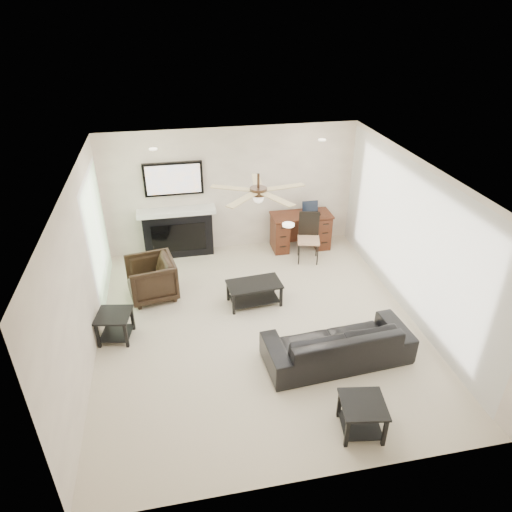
# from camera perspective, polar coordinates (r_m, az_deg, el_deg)

# --- Properties ---
(room_shell) EXTENTS (5.50, 5.54, 2.52)m
(room_shell) POSITION_cam_1_polar(r_m,az_deg,el_deg) (6.60, 1.91, 3.58)
(room_shell) COLOR beige
(room_shell) RESTS_ON ground
(sofa) EXTENTS (2.15, 0.97, 0.61)m
(sofa) POSITION_cam_1_polar(r_m,az_deg,el_deg) (6.70, 10.17, -10.58)
(sofa) COLOR black
(sofa) RESTS_ON ground
(armchair) EXTENTS (0.92, 0.90, 0.73)m
(armchair) POSITION_cam_1_polar(r_m,az_deg,el_deg) (8.06, -12.95, -2.76)
(armchair) COLOR black
(armchair) RESTS_ON ground
(coffee_table) EXTENTS (0.94, 0.58, 0.40)m
(coffee_table) POSITION_cam_1_polar(r_m,az_deg,el_deg) (7.77, -0.22, -4.68)
(coffee_table) COLOR black
(coffee_table) RESTS_ON ground
(end_table_near) EXTENTS (0.59, 0.59, 0.45)m
(end_table_near) POSITION_cam_1_polar(r_m,az_deg,el_deg) (5.89, 13.04, -19.00)
(end_table_near) COLOR black
(end_table_near) RESTS_ON ground
(end_table_left) EXTENTS (0.58, 0.58, 0.45)m
(end_table_left) POSITION_cam_1_polar(r_m,az_deg,el_deg) (7.33, -17.17, -8.38)
(end_table_left) COLOR black
(end_table_left) RESTS_ON ground
(fireplace_unit) EXTENTS (1.52, 0.34, 1.91)m
(fireplace_unit) POSITION_cam_1_polar(r_m,az_deg,el_deg) (9.03, -9.91, 5.48)
(fireplace_unit) COLOR black
(fireplace_unit) RESTS_ON ground
(desk) EXTENTS (1.22, 0.56, 0.76)m
(desk) POSITION_cam_1_polar(r_m,az_deg,el_deg) (9.47, 5.59, 3.13)
(desk) COLOR #3B1A0E
(desk) RESTS_ON ground
(desk_chair) EXTENTS (0.52, 0.53, 0.97)m
(desk_chair) POSITION_cam_1_polar(r_m,az_deg,el_deg) (8.96, 6.60, 2.19)
(desk_chair) COLOR black
(desk_chair) RESTS_ON ground
(laptop) EXTENTS (0.33, 0.24, 0.23)m
(laptop) POSITION_cam_1_polar(r_m,az_deg,el_deg) (9.30, 6.96, 5.90)
(laptop) COLOR black
(laptop) RESTS_ON desk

